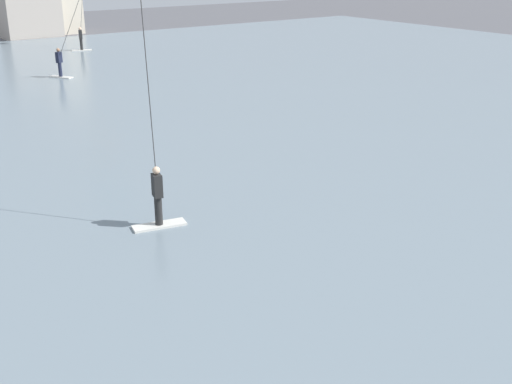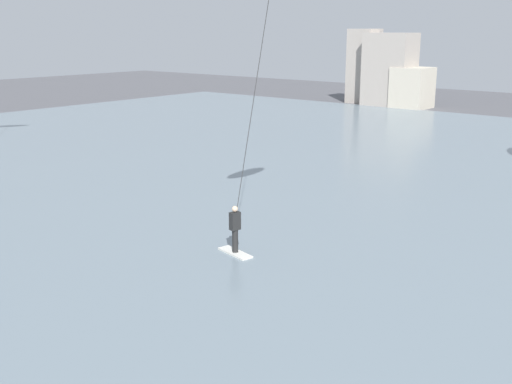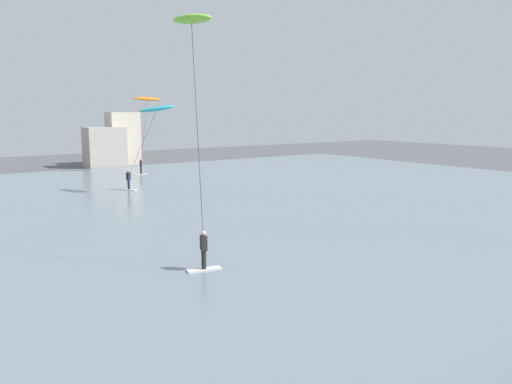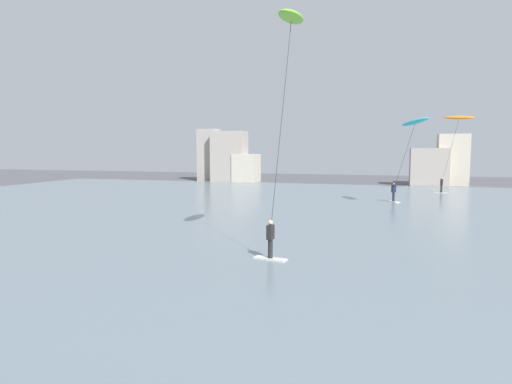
# 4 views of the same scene
# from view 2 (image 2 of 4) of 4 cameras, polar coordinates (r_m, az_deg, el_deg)

# --- Properties ---
(water_bay) EXTENTS (84.00, 52.00, 0.10)m
(water_bay) POSITION_cam_2_polar(r_m,az_deg,el_deg) (31.44, 17.59, 0.61)
(water_bay) COLOR slate
(water_bay) RESTS_ON ground
(far_shore_buildings) EXTENTS (35.93, 4.84, 7.46)m
(far_shore_buildings) POSITION_cam_2_polar(r_m,az_deg,el_deg) (59.52, 21.58, 9.56)
(far_shore_buildings) COLOR #A89E93
(far_shore_buildings) RESTS_ON ground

